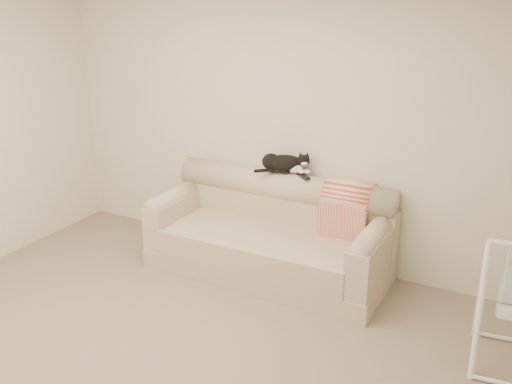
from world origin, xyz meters
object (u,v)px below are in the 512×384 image
remote_a (280,171)px  sofa (271,236)px  tuxedo_cat (284,163)px  remote_b (304,176)px

remote_a → sofa: bearing=-82.3°
sofa → tuxedo_cat: (0.01, 0.23, 0.65)m
remote_a → tuxedo_cat: (0.04, 0.00, 0.09)m
remote_a → tuxedo_cat: bearing=4.5°
sofa → remote_b: size_ratio=13.39×
sofa → remote_a: (-0.03, 0.23, 0.56)m
remote_b → remote_a: bearing=175.6°
tuxedo_cat → sofa: bearing=-92.9°
sofa → remote_b: remote_b is taller
tuxedo_cat → remote_b: bearing=-6.3°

